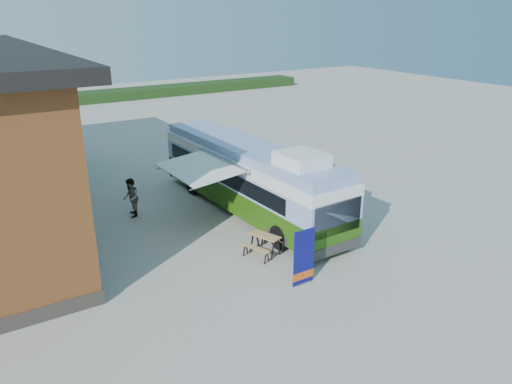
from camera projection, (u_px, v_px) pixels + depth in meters
ground at (270, 254)px, 19.39m from camera, size 100.00×100.00×0.00m
hedge at (135, 93)px, 53.40m from camera, size 40.00×3.00×1.00m
bus at (249, 175)px, 22.91m from camera, size 2.88×12.20×3.73m
awning at (202, 164)px, 21.31m from camera, size 2.63×4.16×0.51m
banner at (304, 262)px, 17.03m from camera, size 0.89×0.20×2.05m
picnic_table at (265, 240)px, 19.23m from camera, size 1.71×1.62×0.79m
person_a at (251, 206)px, 21.99m from camera, size 0.67×0.54×1.59m
person_b at (131, 198)px, 22.65m from camera, size 0.89×1.02×1.80m
slurry_tanker at (48, 145)px, 29.22m from camera, size 3.75×6.52×2.56m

